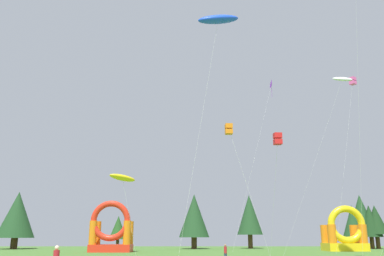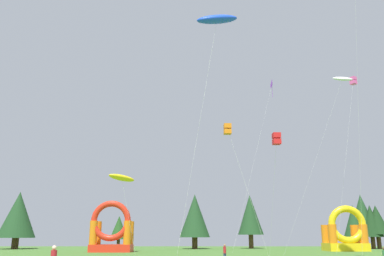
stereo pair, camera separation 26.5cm
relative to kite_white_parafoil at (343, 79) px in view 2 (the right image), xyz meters
The scene contains 18 objects.
kite_white_parafoil is the anchor object (origin of this frame).
kite_red_box 23.35m from the kite_white_parafoil, 127.25° to the right, with size 0.66×4.80×10.51m.
kite_orange_box 25.95m from the kite_white_parafoil, 134.03° to the right, with size 3.45×0.61×11.08m.
kite_purple_diamond 20.25m from the kite_white_parafoil, 105.37° to the left, with size 8.76×9.27×28.59m.
kite_blue_parafoil 24.62m from the kite_white_parafoil, 134.06° to the right, with size 5.29×2.20×20.91m.
kite_pink_box 12.51m from the kite_white_parafoil, 61.17° to the left, with size 6.90×4.80×26.07m.
kite_yellow_parafoil 31.47m from the kite_white_parafoil, 156.09° to the right, with size 2.83×1.96×7.96m.
person_near_camera 28.03m from the kite_white_parafoil, 149.14° to the right, with size 0.35×0.35×1.55m.
inflatable_yellow_castle 25.01m from the kite_white_parafoil, 74.78° to the left, with size 5.92×4.59×6.73m.
inflatable_blue_arch 38.07m from the kite_white_parafoil, 159.16° to the left, with size 5.89×3.82×7.18m.
tree_row_0 58.24m from the kite_white_parafoil, 153.35° to the left, with size 6.51×6.51×9.85m.
tree_row_1 46.59m from the kite_white_parafoil, 139.32° to the left, with size 3.19×3.19×5.75m.
tree_row_2 35.39m from the kite_white_parafoil, 126.36° to the left, with size 5.36×5.36×9.46m.
tree_row_3 32.90m from the kite_white_parafoil, 107.18° to the left, with size 4.64×4.64×9.58m.
tree_row_4 32.65m from the kite_white_parafoil, 69.53° to the left, with size 4.08×4.08×7.57m.
tree_row_5 33.37m from the kite_white_parafoil, 66.54° to the left, with size 5.10×5.10×9.57m.
tree_row_6 33.19m from the kite_white_parafoil, 63.77° to the left, with size 3.96×3.96×7.58m.
tree_row_7 33.41m from the kite_white_parafoil, 61.91° to the left, with size 4.08×4.08×7.56m.
Camera 2 is at (0.04, -31.01, 2.40)m, focal length 38.23 mm.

